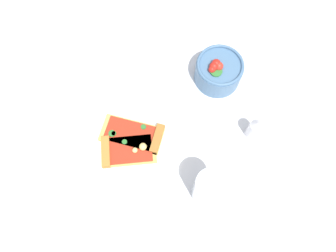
# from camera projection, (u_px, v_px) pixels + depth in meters

# --- Properties ---
(ground_plane) EXTENTS (2.40, 2.40, 0.00)m
(ground_plane) POSITION_uv_depth(u_px,v_px,m) (144.00, 137.00, 0.82)
(ground_plane) COLOR silver
(ground_plane) RESTS_ON ground
(plate) EXTENTS (0.27, 0.27, 0.01)m
(plate) POSITION_uv_depth(u_px,v_px,m) (129.00, 144.00, 0.81)
(plate) COLOR white
(plate) RESTS_ON ground_plane
(pizza_slice_near) EXTENTS (0.09, 0.14, 0.03)m
(pizza_slice_near) POSITION_uv_depth(u_px,v_px,m) (126.00, 150.00, 0.79)
(pizza_slice_near) COLOR #E5B256
(pizza_slice_near) RESTS_ON plate
(pizza_slice_far) EXTENTS (0.11, 0.17, 0.02)m
(pizza_slice_far) POSITION_uv_depth(u_px,v_px,m) (136.00, 134.00, 0.80)
(pizza_slice_far) COLOR #E5B256
(pizza_slice_far) RESTS_ON plate
(salad_bowl) EXTENTS (0.12, 0.12, 0.09)m
(salad_bowl) POSITION_uv_depth(u_px,v_px,m) (218.00, 71.00, 0.84)
(salad_bowl) COLOR #4C7299
(salad_bowl) RESTS_ON ground_plane
(soda_glass) EXTENTS (0.07, 0.07, 0.12)m
(soda_glass) POSITION_uv_depth(u_px,v_px,m) (209.00, 189.00, 0.71)
(soda_glass) COLOR silver
(soda_glass) RESTS_ON ground_plane
(paper_napkin) EXTENTS (0.16, 0.15, 0.00)m
(paper_napkin) POSITION_uv_depth(u_px,v_px,m) (40.00, 109.00, 0.84)
(paper_napkin) COLOR silver
(paper_napkin) RESTS_ON ground_plane
(pepper_shaker) EXTENTS (0.03, 0.03, 0.07)m
(pepper_shaker) POSITION_uv_depth(u_px,v_px,m) (254.00, 129.00, 0.79)
(pepper_shaker) COLOR silver
(pepper_shaker) RESTS_ON ground_plane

